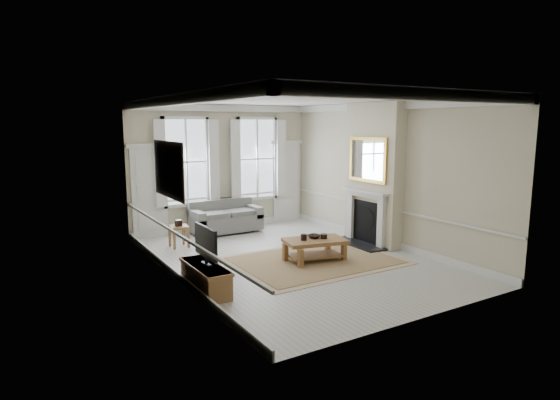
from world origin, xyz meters
TOP-DOWN VIEW (x-y plane):
  - floor at (0.00, 0.00)m, footprint 7.20×7.20m
  - ceiling at (0.00, 0.00)m, footprint 7.20×7.20m
  - back_wall at (0.00, 3.60)m, footprint 5.20×0.00m
  - left_wall at (-2.60, 0.00)m, footprint 0.00×7.20m
  - right_wall at (2.60, 0.00)m, footprint 0.00×7.20m
  - window_left at (-1.05, 3.55)m, footprint 1.26×0.20m
  - window_right at (1.05, 3.55)m, footprint 1.26×0.20m
  - door_left at (-2.05, 3.56)m, footprint 0.90×0.08m
  - door_right at (2.05, 3.56)m, footprint 0.90×0.08m
  - painting at (-2.56, 0.30)m, footprint 0.05×1.66m
  - chimney_breast at (2.43, 0.20)m, footprint 0.35×1.70m
  - hearth at (2.00, 0.20)m, footprint 0.55×1.50m
  - fireplace at (2.20, 0.20)m, footprint 0.21×1.45m
  - mirror at (2.21, 0.20)m, footprint 0.06×1.26m
  - sofa at (-0.18, 3.11)m, footprint 1.84×0.89m
  - side_table at (-1.75, 2.26)m, footprint 0.47×0.47m
  - rug at (0.35, -0.33)m, footprint 3.50×2.60m
  - coffee_table at (0.35, -0.33)m, footprint 1.40×0.99m
  - ceramic_pot_a at (0.10, -0.28)m, footprint 0.13×0.13m
  - ceramic_pot_b at (0.55, -0.38)m, footprint 0.14×0.14m
  - bowl at (0.40, -0.23)m, footprint 0.33×0.33m
  - tv_stand at (-2.34, -0.84)m, footprint 0.43×1.34m
  - tv at (-2.32, -0.84)m, footprint 0.08×0.90m

SIDE VIEW (x-z plane):
  - floor at x=0.00m, z-range 0.00..0.00m
  - rug at x=0.35m, z-range 0.00..0.02m
  - hearth at x=2.00m, z-range 0.00..0.05m
  - tv_stand at x=-2.34m, z-range 0.00..0.48m
  - sofa at x=-0.18m, z-range -0.07..0.79m
  - coffee_table at x=0.35m, z-range 0.16..0.63m
  - side_table at x=-1.75m, z-range 0.15..0.66m
  - bowl at x=0.40m, z-range 0.48..0.54m
  - ceramic_pot_b at x=0.55m, z-range 0.48..0.58m
  - ceramic_pot_a at x=0.10m, z-range 0.48..0.61m
  - fireplace at x=2.20m, z-range 0.07..1.40m
  - tv at x=-2.32m, z-range 0.53..1.21m
  - door_left at x=-2.05m, z-range 0.00..2.30m
  - door_right at x=2.05m, z-range 0.00..2.30m
  - back_wall at x=0.00m, z-range -0.90..4.30m
  - left_wall at x=-2.60m, z-range -1.90..5.30m
  - right_wall at x=2.60m, z-range -1.90..5.30m
  - chimney_breast at x=2.43m, z-range 0.01..3.39m
  - window_left at x=-1.05m, z-range 0.80..3.00m
  - window_right at x=1.05m, z-range 0.80..3.00m
  - painting at x=-2.56m, z-range 1.52..2.58m
  - mirror at x=2.21m, z-range 1.52..2.58m
  - ceiling at x=0.00m, z-range 3.40..3.40m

